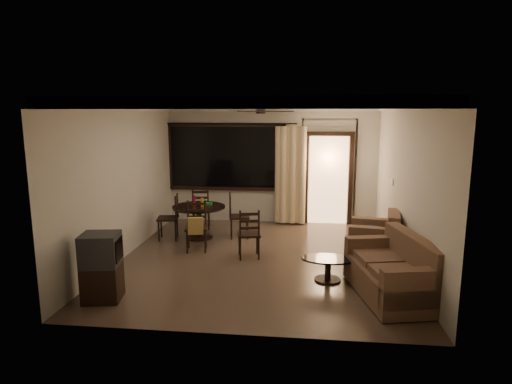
# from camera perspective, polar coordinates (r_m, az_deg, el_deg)

# --- Properties ---
(ground) EXTENTS (5.50, 5.50, 0.00)m
(ground) POSITION_cam_1_polar(r_m,az_deg,el_deg) (7.91, 0.57, -8.87)
(ground) COLOR #7F6651
(ground) RESTS_ON ground
(room_shell) EXTENTS (5.50, 6.70, 5.50)m
(room_shell) POSITION_cam_1_polar(r_m,az_deg,el_deg) (9.23, 5.36, 5.52)
(room_shell) COLOR beige
(room_shell) RESTS_ON ground
(dining_table) EXTENTS (1.11, 1.11, 0.91)m
(dining_table) POSITION_cam_1_polar(r_m,az_deg,el_deg) (9.11, -7.60, -2.77)
(dining_table) COLOR black
(dining_table) RESTS_ON ground
(dining_chair_west) EXTENTS (0.49, 0.49, 0.95)m
(dining_chair_west) POSITION_cam_1_polar(r_m,az_deg,el_deg) (9.20, -11.55, -4.47)
(dining_chair_west) COLOR black
(dining_chair_west) RESTS_ON ground
(dining_chair_east) EXTENTS (0.49, 0.49, 0.95)m
(dining_chair_east) POSITION_cam_1_polar(r_m,az_deg,el_deg) (9.16, -2.32, -4.33)
(dining_chair_east) COLOR black
(dining_chair_east) RESTS_ON ground
(dining_chair_south) EXTENTS (0.49, 0.53, 0.95)m
(dining_chair_south) POSITION_cam_1_polar(r_m,az_deg,el_deg) (8.34, -7.92, -5.74)
(dining_chair_south) COLOR black
(dining_chair_south) RESTS_ON ground
(dining_chair_north) EXTENTS (0.49, 0.49, 0.95)m
(dining_chair_north) POSITION_cam_1_polar(r_m,az_deg,el_deg) (9.93, -7.30, -3.23)
(dining_chair_north) COLOR black
(dining_chair_north) RESTS_ON ground
(tv_cabinet) EXTENTS (0.58, 0.53, 0.97)m
(tv_cabinet) POSITION_cam_1_polar(r_m,az_deg,el_deg) (6.47, -19.88, -9.38)
(tv_cabinet) COLOR black
(tv_cabinet) RESTS_ON ground
(sofa) EXTENTS (1.19, 1.78, 0.87)m
(sofa) POSITION_cam_1_polar(r_m,az_deg,el_deg) (6.57, 18.00, -10.26)
(sofa) COLOR #472F21
(sofa) RESTS_ON ground
(armchair) EXTENTS (0.99, 0.99, 0.86)m
(armchair) POSITION_cam_1_polar(r_m,az_deg,el_deg) (8.10, 15.80, -6.17)
(armchair) COLOR #472F21
(armchair) RESTS_ON ground
(coffee_table) EXTENTS (0.85, 0.51, 0.37)m
(coffee_table) POSITION_cam_1_polar(r_m,az_deg,el_deg) (6.94, 9.58, -9.65)
(coffee_table) COLOR black
(coffee_table) RESTS_ON ground
(side_chair) EXTENTS (0.48, 0.48, 0.93)m
(side_chair) POSITION_cam_1_polar(r_m,az_deg,el_deg) (7.89, -0.96, -6.81)
(side_chair) COLOR black
(side_chair) RESTS_ON ground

